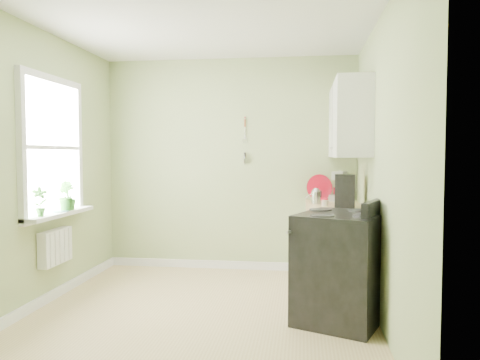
# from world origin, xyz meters

# --- Properties ---
(floor) EXTENTS (3.20, 3.60, 0.02)m
(floor) POSITION_xyz_m (0.00, 0.00, -0.01)
(floor) COLOR tan
(floor) RESTS_ON ground
(ceiling) EXTENTS (3.20, 3.60, 0.02)m
(ceiling) POSITION_xyz_m (0.00, 0.00, 2.71)
(ceiling) COLOR white
(ceiling) RESTS_ON wall_back
(wall_back) EXTENTS (3.20, 0.02, 2.70)m
(wall_back) POSITION_xyz_m (0.00, 1.81, 1.35)
(wall_back) COLOR #A7B67C
(wall_back) RESTS_ON floor
(wall_left) EXTENTS (0.02, 3.60, 2.70)m
(wall_left) POSITION_xyz_m (-1.61, 0.00, 1.35)
(wall_left) COLOR #A7B67C
(wall_left) RESTS_ON floor
(wall_right) EXTENTS (0.02, 3.60, 2.70)m
(wall_right) POSITION_xyz_m (1.61, 0.00, 1.35)
(wall_right) COLOR #A7B67C
(wall_right) RESTS_ON floor
(base_cabinets) EXTENTS (0.60, 1.60, 0.87)m
(base_cabinets) POSITION_xyz_m (1.30, 1.00, 0.43)
(base_cabinets) COLOR white
(base_cabinets) RESTS_ON floor
(countertop) EXTENTS (0.64, 1.60, 0.04)m
(countertop) POSITION_xyz_m (1.29, 1.00, 0.89)
(countertop) COLOR beige
(countertop) RESTS_ON base_cabinets
(upper_cabinets) EXTENTS (0.35, 1.40, 0.80)m
(upper_cabinets) POSITION_xyz_m (1.43, 1.10, 1.85)
(upper_cabinets) COLOR white
(upper_cabinets) RESTS_ON wall_right
(window) EXTENTS (0.06, 1.14, 1.44)m
(window) POSITION_xyz_m (-1.58, 0.30, 1.55)
(window) COLOR white
(window) RESTS_ON wall_left
(window_sill) EXTENTS (0.18, 1.14, 0.04)m
(window_sill) POSITION_xyz_m (-1.51, 0.30, 0.88)
(window_sill) COLOR white
(window_sill) RESTS_ON wall_left
(radiator) EXTENTS (0.12, 0.50, 0.35)m
(radiator) POSITION_xyz_m (-1.54, 0.25, 0.55)
(radiator) COLOR white
(radiator) RESTS_ON wall_left
(wall_utensils) EXTENTS (0.02, 0.14, 0.58)m
(wall_utensils) POSITION_xyz_m (0.20, 1.78, 1.56)
(wall_utensils) COLOR beige
(wall_utensils) RESTS_ON wall_back
(stove) EXTENTS (0.96, 0.98, 1.09)m
(stove) POSITION_xyz_m (1.28, 0.05, 0.49)
(stove) COLOR black
(stove) RESTS_ON floor
(stand_mixer) EXTENTS (0.29, 0.37, 0.40)m
(stand_mixer) POSITION_xyz_m (1.39, 1.74, 1.08)
(stand_mixer) COLOR #B2B2B7
(stand_mixer) RESTS_ON countertop
(kettle) EXTENTS (0.18, 0.11, 0.18)m
(kettle) POSITION_xyz_m (1.09, 1.32, 1.00)
(kettle) COLOR silver
(kettle) RESTS_ON countertop
(coffee_maker) EXTENTS (0.22, 0.24, 0.36)m
(coffee_maker) POSITION_xyz_m (1.37, 0.92, 1.08)
(coffee_maker) COLOR black
(coffee_maker) RESTS_ON countertop
(red_tray) EXTENTS (0.33, 0.15, 0.32)m
(red_tray) POSITION_xyz_m (1.14, 1.72, 1.07)
(red_tray) COLOR red
(red_tray) RESTS_ON countertop
(jar) EXTENTS (0.08, 0.08, 0.08)m
(jar) POSITION_xyz_m (1.18, 1.10, 0.95)
(jar) COLOR beige
(jar) RESTS_ON countertop
(plant_a) EXTENTS (0.18, 0.17, 0.28)m
(plant_a) POSITION_xyz_m (-1.50, -0.08, 1.04)
(plant_a) COLOR #337D28
(plant_a) RESTS_ON window_sill
(plant_b) EXTENTS (0.22, 0.22, 0.31)m
(plant_b) POSITION_xyz_m (-1.50, 0.38, 1.06)
(plant_b) COLOR #337D28
(plant_b) RESTS_ON window_sill
(plant_c) EXTENTS (0.22, 0.22, 0.28)m
(plant_c) POSITION_xyz_m (-1.50, 0.46, 1.04)
(plant_c) COLOR #337D28
(plant_c) RESTS_ON window_sill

